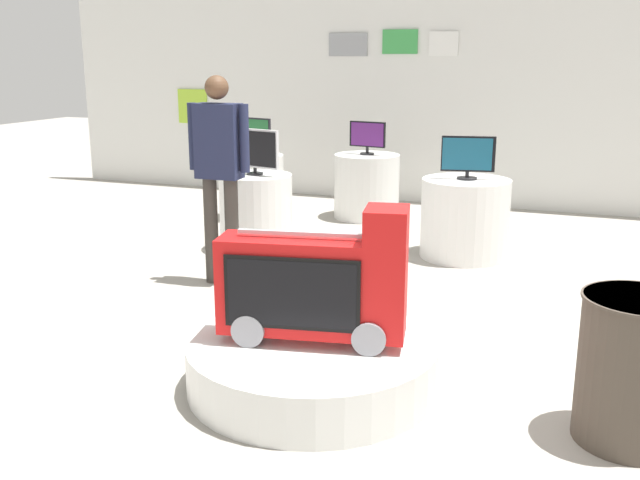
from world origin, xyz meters
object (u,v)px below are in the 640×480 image
display_pedestal_far_right (256,212)px  display_pedestal_center_rear (367,186)px  main_display_pedestal (312,364)px  novelty_firetruck_tv (315,287)px  display_pedestal_right_rear (254,187)px  display_pedestal_left_rear (465,218)px  shopper_browsing_near_truck (219,164)px  tv_on_left_rear (468,156)px  tv_on_center_rear (367,136)px  side_table_round (634,369)px  tv_on_far_right (255,150)px  tv_on_right_rear (253,134)px

display_pedestal_far_right → display_pedestal_center_rear: bearing=71.7°
main_display_pedestal → display_pedestal_center_rear: 4.77m
novelty_firetruck_tv → display_pedestal_far_right: novelty_firetruck_tv is taller
display_pedestal_center_rear → display_pedestal_right_rear: same height
main_display_pedestal → display_pedestal_left_rear: size_ratio=1.74×
display_pedestal_far_right → shopper_browsing_near_truck: size_ratio=0.44×
tv_on_left_rear → tv_on_center_rear: 2.00m
display_pedestal_far_right → side_table_round: size_ratio=1.00×
tv_on_left_rear → shopper_browsing_near_truck: bearing=-138.9°
display_pedestal_center_rear → shopper_browsing_near_truck: bearing=-97.6°
display_pedestal_left_rear → tv_on_left_rear: (-0.00, -0.00, 0.62)m
shopper_browsing_near_truck → display_pedestal_center_rear: bearing=82.4°
tv_on_far_right → tv_on_right_rear: bearing=116.3°
display_pedestal_center_rear → tv_on_right_rear: tv_on_right_rear is taller
display_pedestal_right_rear → display_pedestal_far_right: 1.50m
side_table_round → tv_on_right_rear: bearing=135.1°
side_table_round → display_pedestal_left_rear: bearing=113.5°
display_pedestal_far_right → display_pedestal_left_rear: bearing=12.9°
main_display_pedestal → display_pedestal_far_right: bearing=121.4°
side_table_round → display_pedestal_right_rear: bearing=135.1°
display_pedestal_left_rear → display_pedestal_center_rear: 2.00m
main_display_pedestal → tv_on_left_rear: tv_on_left_rear is taller
display_pedestal_center_rear → tv_on_right_rear: (-1.28, -0.52, 0.64)m
main_display_pedestal → shopper_browsing_near_truck: 2.39m
tv_on_center_rear → display_pedestal_far_right: tv_on_center_rear is taller
main_display_pedestal → display_pedestal_far_right: 3.27m
tv_on_center_rear → display_pedestal_far_right: 2.05m
display_pedestal_left_rear → tv_on_center_rear: tv_on_center_rear is taller
display_pedestal_right_rear → side_table_round: size_ratio=1.00×
display_pedestal_center_rear → display_pedestal_far_right: (-0.62, -1.86, 0.00)m
display_pedestal_right_rear → side_table_round: (4.13, -4.12, 0.01)m
tv_on_right_rear → display_pedestal_far_right: bearing=-63.6°
tv_on_left_rear → tv_on_center_rear: tv_on_left_rear is taller
display_pedestal_right_rear → side_table_round: side_table_round is taller
novelty_firetruck_tv → display_pedestal_left_rear: size_ratio=1.31×
display_pedestal_right_rear → display_pedestal_left_rear: bearing=-17.7°
tv_on_right_rear → display_pedestal_far_right: 1.62m
novelty_firetruck_tv → display_pedestal_center_rear: bearing=103.4°
display_pedestal_center_rear → display_pedestal_right_rear: size_ratio=1.02×
main_display_pedestal → side_table_round: 1.79m
tv_on_left_rear → tv_on_right_rear: tv_on_right_rear is taller
display_pedestal_far_right → shopper_browsing_near_truck: bearing=-79.3°
tv_on_left_rear → side_table_round: tv_on_left_rear is taller
main_display_pedestal → novelty_firetruck_tv: size_ratio=1.33×
display_pedestal_right_rear → shopper_browsing_near_truck: 2.71m
tv_on_left_rear → side_table_round: bearing=-66.5°
display_pedestal_right_rear → shopper_browsing_near_truck: shopper_browsing_near_truck is taller
main_display_pedestal → shopper_browsing_near_truck: (-1.48, 1.64, 0.91)m
tv_on_right_rear → tv_on_far_right: (0.66, -1.34, 0.00)m
tv_on_right_rear → display_pedestal_far_right: (0.66, -1.34, -0.64)m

